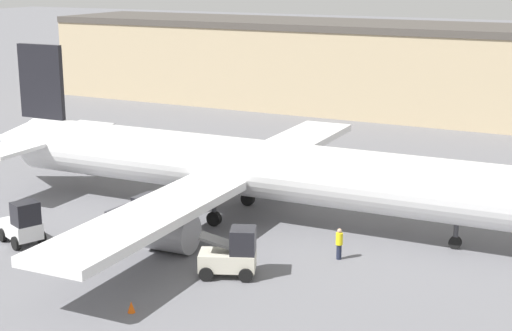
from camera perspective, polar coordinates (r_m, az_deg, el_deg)
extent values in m
plane|color=slate|center=(49.10, 0.00, -3.89)|extent=(400.00, 400.00, 0.00)
cube|color=tan|center=(88.31, 4.40, 7.14)|extent=(62.12, 12.75, 8.80)
cube|color=#47423D|center=(87.85, 4.46, 10.21)|extent=(62.12, 13.01, 0.70)
cylinder|color=silver|center=(48.18, 0.00, -0.21)|extent=(34.35, 4.33, 3.58)
cone|color=silver|center=(58.78, -17.06, 1.81)|extent=(4.01, 3.48, 3.40)
cube|color=silver|center=(57.54, 2.60, 1.54)|extent=(4.21, 15.75, 0.50)
cube|color=silver|center=(41.13, -7.98, -3.82)|extent=(4.21, 15.75, 0.50)
cylinder|color=#939399|center=(55.80, 1.63, -0.42)|extent=(2.66, 2.28, 2.23)
cylinder|color=#939399|center=(43.46, -6.21, -4.80)|extent=(2.66, 2.28, 2.23)
cube|color=black|center=(56.27, -15.35, 5.90)|extent=(3.59, 0.44, 5.12)
cube|color=silver|center=(59.92, -12.66, 2.67)|extent=(3.31, 4.36, 0.24)
cube|color=silver|center=(54.11, -17.78, 1.11)|extent=(3.31, 4.36, 0.24)
cylinder|color=#38383D|center=(45.21, 14.31, -4.99)|extent=(0.28, 0.28, 1.47)
cylinder|color=black|center=(45.34, 14.28, -5.45)|extent=(0.71, 0.37, 0.70)
cylinder|color=#38383D|center=(47.65, -3.07, -3.55)|extent=(0.28, 0.28, 1.47)
cylinder|color=black|center=(47.73, -3.07, -3.88)|extent=(0.91, 0.37, 0.90)
cylinder|color=#38383D|center=(51.59, -0.60, -2.13)|extent=(0.28, 0.28, 1.47)
cylinder|color=black|center=(51.67, -0.60, -2.44)|extent=(0.91, 0.37, 0.90)
cylinder|color=#1E2338|center=(42.61, 6.05, -6.26)|extent=(0.28, 0.28, 0.83)
cylinder|color=yellow|center=(42.36, 6.08, -5.31)|extent=(0.38, 0.38, 0.66)
sphere|color=tan|center=(42.21, 6.10, -4.74)|extent=(0.24, 0.24, 0.24)
cube|color=#2D2D33|center=(47.11, -8.57, -3.86)|extent=(3.72, 2.17, 0.82)
cube|color=black|center=(46.20, -7.66, -2.90)|extent=(1.71, 1.81, 1.17)
cylinder|color=black|center=(45.80, -8.10, -4.91)|extent=(0.75, 0.34, 0.73)
cylinder|color=black|center=(47.17, -6.65, -4.29)|extent=(0.75, 0.34, 0.73)
cylinder|color=black|center=(47.36, -10.44, -4.36)|extent=(0.75, 0.34, 0.73)
cylinder|color=black|center=(48.69, -8.97, -3.78)|extent=(0.75, 0.34, 0.73)
cube|color=beige|center=(40.10, -2.09, -6.93)|extent=(3.23, 2.53, 0.90)
cube|color=black|center=(39.64, -0.95, -5.48)|extent=(1.69, 1.77, 1.29)
cube|color=#333333|center=(39.79, -2.84, -5.49)|extent=(2.06, 1.68, 0.70)
cylinder|color=black|center=(39.46, -0.75, -7.98)|extent=(0.77, 0.54, 0.72)
cylinder|color=black|center=(40.89, -0.56, -7.17)|extent=(0.77, 0.54, 0.72)
cylinder|color=black|center=(39.67, -3.65, -7.89)|extent=(0.77, 0.54, 0.72)
cylinder|color=black|center=(41.09, -3.36, -7.08)|extent=(0.77, 0.54, 0.72)
cube|color=silver|center=(46.66, -16.70, -4.42)|extent=(3.00, 2.41, 0.90)
cube|color=black|center=(45.69, -16.42, -3.35)|extent=(1.59, 1.70, 1.29)
cylinder|color=black|center=(45.73, -17.06, -5.42)|extent=(0.82, 0.56, 0.77)
cylinder|color=black|center=(46.29, -15.34, -5.06)|extent=(0.82, 0.56, 0.77)
cylinder|color=black|center=(47.34, -17.95, -4.82)|extent=(0.82, 0.56, 0.77)
cylinder|color=black|center=(47.88, -16.29, -4.48)|extent=(0.82, 0.56, 0.77)
cone|color=#EF590F|center=(36.67, -9.06, -10.11)|extent=(0.36, 0.36, 0.55)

